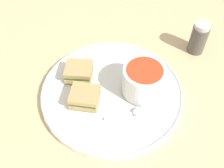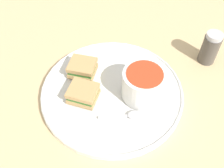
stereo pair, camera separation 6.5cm
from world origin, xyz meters
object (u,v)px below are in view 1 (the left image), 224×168
(sandwich_half_near, at_px, (79,71))
(salt_shaker, at_px, (199,38))
(soup_bowl, at_px, (144,80))
(sandwich_half_far, at_px, (85,97))
(spoon, at_px, (137,112))

(sandwich_half_near, height_order, salt_shaker, salt_shaker)
(soup_bowl, relative_size, salt_shaker, 1.07)
(soup_bowl, xyz_separation_m, sandwich_half_far, (0.02, -0.15, -0.02))
(salt_shaker, bearing_deg, spoon, -45.44)
(sandwich_half_far, distance_m, salt_shaker, 0.37)
(soup_bowl, bearing_deg, sandwich_half_near, -113.04)
(spoon, height_order, sandwich_half_near, sandwich_half_near)
(sandwich_half_far, height_order, salt_shaker, salt_shaker)
(sandwich_half_far, relative_size, salt_shaker, 0.85)
(soup_bowl, xyz_separation_m, spoon, (0.07, -0.03, -0.03))
(salt_shaker, bearing_deg, soup_bowl, -52.35)
(spoon, height_order, salt_shaker, salt_shaker)
(soup_bowl, relative_size, sandwich_half_far, 1.26)
(salt_shaker, bearing_deg, sandwich_half_near, -76.92)
(spoon, bearing_deg, sandwich_half_far, 151.23)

